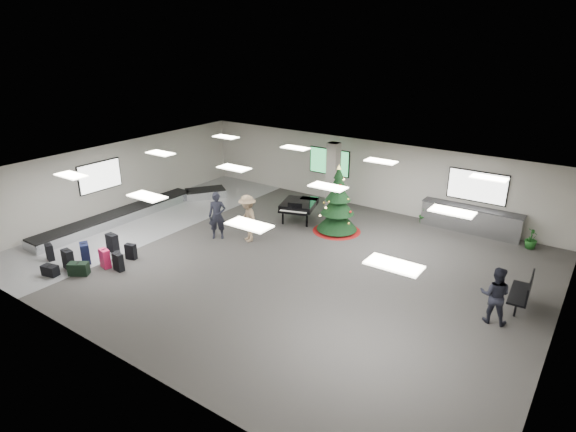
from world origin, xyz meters
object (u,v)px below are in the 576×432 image
Objects in this scene: traveler_a at (217,216)px; service_counter at (471,219)px; pink_suitcase at (105,258)px; grand_piano at (298,205)px; traveler_b at (248,218)px; bench at (524,291)px; baggage_carousel at (138,211)px; potted_plant_right at (531,239)px; traveler_bench at (495,295)px; christmas_tree at (337,209)px; potted_plant_left at (424,215)px.

service_counter is at bearing 1.63° from traveler_a.
grand_piano reaches higher than pink_suitcase.
bench is at bearing 36.43° from traveler_b.
traveler_a is at bearing 3.02° from baggage_carousel.
traveler_b is at bearing -148.84° from potted_plant_right.
bench is 1.44m from traveler_bench.
christmas_tree reaches higher than traveler_b.
christmas_tree is (5.07, 7.59, 0.64)m from pink_suitcase.
christmas_tree is 4.03m from potted_plant_left.
potted_plant_right is at bearing 62.59° from traveler_b.
potted_plant_right is at bearing 93.28° from bench.
pink_suitcase is 5.43m from traveler_b.
christmas_tree is 3.50× the size of potted_plant_right.
traveler_bench is at bearing -36.61° from traveler_a.
bench is (7.55, -2.02, -0.42)m from christmas_tree.
bench is 11.21m from traveler_a.
service_counter is 5.81× the size of pink_suitcase.
traveler_bench is at bearing 28.84° from traveler_b.
pink_suitcase is 0.41× the size of traveler_bench.
baggage_carousel is at bearing -152.33° from service_counter.
traveler_a reaches higher than grand_piano.
baggage_carousel is 15.28m from traveler_bench.
pink_suitcase is 12.80m from traveler_bench.
traveler_a is 1.26m from traveler_b.
potted_plant_right is (10.53, 6.14, -0.55)m from traveler_a.
grand_piano is 1.10× the size of traveler_b.
baggage_carousel is 14.50m from service_counter.
service_counter is 1.92m from potted_plant_left.
traveler_b is (-0.43, -2.95, 0.23)m from grand_piano.
bench reaches higher than pink_suitcase.
service_counter is at bearing 59.94° from pink_suitcase.
service_counter is 6.88m from traveler_bench.
pink_suitcase is at bearing -126.19° from potted_plant_left.
christmas_tree reaches higher than traveler_a.
service_counter is 2.51× the size of bench.
traveler_a is (-3.58, -3.37, -0.02)m from christmas_tree.
service_counter reaches higher than potted_plant_right.
traveler_b is at bearing -11.00° from traveler_bench.
traveler_bench is (9.39, -0.43, -0.09)m from traveler_b.
traveler_b is at bearing -116.25° from grand_piano.
grand_piano is 3.79m from traveler_a.
potted_plant_right is (12.02, 10.36, 0.07)m from pink_suitcase.
pink_suitcase is 0.90× the size of potted_plant_left.
baggage_carousel is 2.40× the size of service_counter.
traveler_b is 1.11× the size of traveler_bench.
potted_plant_left is (10.93, 6.58, 0.17)m from baggage_carousel.
service_counter is at bearing 27.67° from baggage_carousel.
christmas_tree reaches higher than potted_plant_right.
potted_plant_right is (4.30, -0.19, 0.02)m from potted_plant_left.
christmas_tree is at bearing -33.81° from traveler_bench.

